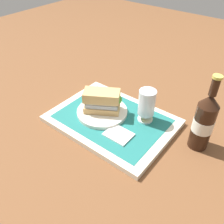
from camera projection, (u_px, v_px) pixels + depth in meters
The scene contains 8 objects.
ground_plane at pixel (112, 122), 0.90m from camera, with size 3.00×3.00×0.00m, color brown.
tray at pixel (112, 120), 0.90m from camera, with size 0.44×0.32×0.02m, color beige.
placemat at pixel (112, 118), 0.89m from camera, with size 0.38×0.27×0.00m, color #1E6B66.
plate at pixel (103, 111), 0.91m from camera, with size 0.19×0.19×0.01m, color silver.
sandwich at pixel (103, 101), 0.88m from camera, with size 0.14×0.12×0.08m.
beer_glass at pixel (147, 104), 0.84m from camera, with size 0.06×0.06×0.12m.
napkin_folded at pixel (119, 134), 0.82m from camera, with size 0.09×0.07×0.01m, color white.
beer_bottle at pixel (204, 121), 0.75m from camera, with size 0.07×0.07×0.27m.
Camera 1 is at (0.43, -0.54, 0.59)m, focal length 38.66 mm.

